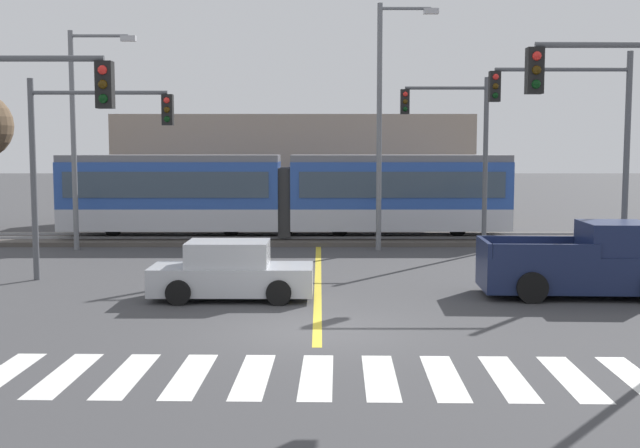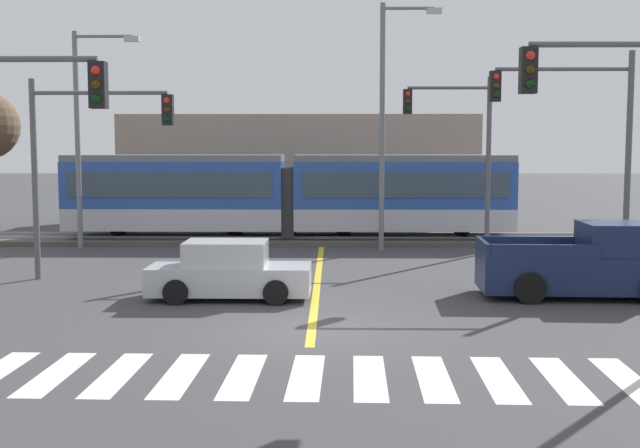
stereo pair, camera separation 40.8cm
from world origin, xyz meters
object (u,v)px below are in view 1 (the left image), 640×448
(sedan_crossing, at_px, (232,272))
(street_lamp_centre, at_px, (385,112))
(traffic_light_far_right, at_px, (458,139))
(traffic_light_mid_right, at_px, (582,130))
(pickup_truck, at_px, (589,265))
(light_rail_tram, at_px, (285,192))
(street_lamp_west, at_px, (80,125))
(traffic_light_mid_left, at_px, (82,146))

(sedan_crossing, bearing_deg, street_lamp_centre, 64.10)
(traffic_light_far_right, bearing_deg, traffic_light_mid_right, -64.04)
(sedan_crossing, distance_m, pickup_truck, 9.44)
(pickup_truck, relative_size, traffic_light_far_right, 0.84)
(pickup_truck, xyz_separation_m, traffic_light_mid_right, (0.71, 3.05, 3.60))
(light_rail_tram, distance_m, street_lamp_west, 8.61)
(traffic_light_mid_left, bearing_deg, traffic_light_mid_right, 1.62)
(light_rail_tram, bearing_deg, traffic_light_mid_left, -119.61)
(sedan_crossing, distance_m, traffic_light_mid_left, 6.45)
(light_rail_tram, bearing_deg, traffic_light_mid_right, -45.22)
(light_rail_tram, height_order, pickup_truck, light_rail_tram)
(traffic_light_far_right, relative_size, street_lamp_centre, 0.70)
(traffic_light_far_right, bearing_deg, street_lamp_west, 176.32)
(light_rail_tram, bearing_deg, sedan_crossing, -93.86)
(pickup_truck, relative_size, traffic_light_mid_right, 0.81)
(traffic_light_far_right, bearing_deg, pickup_truck, -76.84)
(traffic_light_far_right, relative_size, street_lamp_west, 0.78)
(light_rail_tram, xyz_separation_m, pickup_truck, (8.58, -12.41, -1.21))
(traffic_light_mid_right, distance_m, traffic_light_mid_left, 14.85)
(light_rail_tram, xyz_separation_m, traffic_light_mid_right, (9.28, -9.36, 2.39))
(sedan_crossing, relative_size, pickup_truck, 0.77)
(sedan_crossing, bearing_deg, traffic_light_mid_left, 147.64)
(street_lamp_west, bearing_deg, traffic_light_mid_right, -21.10)
(traffic_light_mid_left, bearing_deg, pickup_truck, -10.57)
(light_rail_tram, height_order, street_lamp_west, street_lamp_west)
(street_lamp_west, relative_size, street_lamp_centre, 0.89)
(sedan_crossing, height_order, traffic_light_mid_left, traffic_light_mid_left)
(street_lamp_centre, bearing_deg, traffic_light_far_right, -15.93)
(pickup_truck, relative_size, traffic_light_mid_left, 0.92)
(traffic_light_mid_left, height_order, street_lamp_west, street_lamp_west)
(light_rail_tram, xyz_separation_m, traffic_light_far_right, (6.55, -3.73, 2.20))
(pickup_truck, height_order, street_lamp_centre, street_lamp_centre)
(light_rail_tram, height_order, traffic_light_far_right, traffic_light_far_right)
(sedan_crossing, bearing_deg, light_rail_tram, 86.14)
(light_rail_tram, height_order, traffic_light_mid_left, traffic_light_mid_left)
(light_rail_tram, distance_m, traffic_light_mid_left, 11.41)
(sedan_crossing, xyz_separation_m, traffic_light_far_right, (7.41, 9.02, 3.55))
(traffic_light_mid_right, height_order, traffic_light_far_right, traffic_light_mid_right)
(sedan_crossing, bearing_deg, street_lamp_west, 124.41)
(pickup_truck, bearing_deg, traffic_light_far_right, 103.16)
(sedan_crossing, height_order, traffic_light_far_right, traffic_light_far_right)
(light_rail_tram, relative_size, traffic_light_far_right, 2.85)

